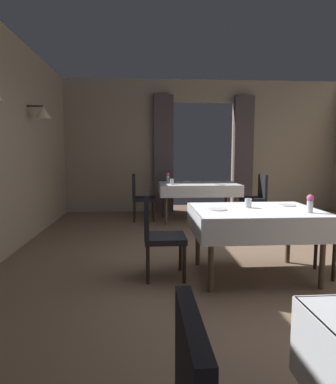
{
  "coord_description": "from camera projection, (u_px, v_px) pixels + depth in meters",
  "views": [
    {
      "loc": [
        -1.34,
        -3.56,
        1.36
      ],
      "look_at": [
        -1.07,
        0.43,
        0.89
      ],
      "focal_mm": 31.27,
      "sensor_mm": 36.0,
      "label": 1
    }
  ],
  "objects": [
    {
      "name": "wall_back",
      "position": [
        203.0,
        146.0,
        7.74
      ],
      "size": [
        6.4,
        0.27,
        3.0
      ],
      "color": "gray",
      "rests_on": "ground"
    },
    {
      "name": "ground",
      "position": [
        265.0,
        273.0,
        3.78
      ],
      "size": [
        10.08,
        10.08,
        0.0
      ],
      "primitive_type": "plane",
      "color": "#7A604C"
    },
    {
      "name": "chair_far_left",
      "position": [
        140.0,
        195.0,
        6.69
      ],
      "size": [
        0.44,
        0.44,
        0.93
      ],
      "color": "black",
      "rests_on": "ground"
    },
    {
      "name": "plate_mid_c",
      "position": [
        287.0,
        205.0,
        3.86
      ],
      "size": [
        0.2,
        0.2,
        0.01
      ],
      "primitive_type": "cylinder",
      "color": "white",
      "rests_on": "dining_table_mid"
    },
    {
      "name": "flower_vase_mid",
      "position": [
        310.0,
        203.0,
        3.39
      ],
      "size": [
        0.07,
        0.07,
        0.19
      ],
      "color": "silver",
      "rests_on": "dining_table_mid"
    },
    {
      "name": "chair_mid_left",
      "position": [
        157.0,
        231.0,
        3.61
      ],
      "size": [
        0.44,
        0.44,
        0.93
      ],
      "color": "black",
      "rests_on": "ground"
    },
    {
      "name": "plate_far_b",
      "position": [
        186.0,
        181.0,
        7.03
      ],
      "size": [
        0.19,
        0.19,
        0.01
      ],
      "primitive_type": "cylinder",
      "color": "white",
      "rests_on": "dining_table_far"
    },
    {
      "name": "flower_vase_far",
      "position": [
        168.0,
        177.0,
        6.92
      ],
      "size": [
        0.07,
        0.07,
        0.2
      ],
      "color": "silver",
      "rests_on": "dining_table_far"
    },
    {
      "name": "dining_table_mid",
      "position": [
        255.0,
        217.0,
        3.64
      ],
      "size": [
        1.36,
        1.04,
        0.75
      ],
      "color": "#4C3D2D",
      "rests_on": "ground"
    },
    {
      "name": "plate_far_c",
      "position": [
        219.0,
        185.0,
        6.36
      ],
      "size": [
        0.21,
        0.21,
        0.01
      ],
      "primitive_type": "cylinder",
      "color": "white",
      "rests_on": "dining_table_far"
    },
    {
      "name": "dining_table_far",
      "position": [
        198.0,
        187.0,
        6.7
      ],
      "size": [
        1.57,
        1.04,
        0.75
      ],
      "color": "#4C3D2D",
      "rests_on": "ground"
    },
    {
      "name": "glass_mid_b",
      "position": [
        248.0,
        203.0,
        3.71
      ],
      "size": [
        0.07,
        0.07,
        0.1
      ],
      "primitive_type": "cylinder",
      "color": "silver",
      "rests_on": "dining_table_mid"
    },
    {
      "name": "chair_far_right",
      "position": [
        257.0,
        195.0,
        6.7
      ],
      "size": [
        0.44,
        0.44,
        0.93
      ],
      "color": "black",
      "rests_on": "ground"
    },
    {
      "name": "glass_far_d",
      "position": [
        172.0,
        182.0,
        6.43
      ],
      "size": [
        0.07,
        0.07,
        0.11
      ],
      "primitive_type": "cylinder",
      "color": "silver",
      "rests_on": "dining_table_far"
    },
    {
      "name": "plate_mid_d",
      "position": [
        217.0,
        209.0,
        3.58
      ],
      "size": [
        0.2,
        0.2,
        0.01
      ],
      "primitive_type": "cylinder",
      "color": "white",
      "rests_on": "dining_table_mid"
    }
  ]
}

